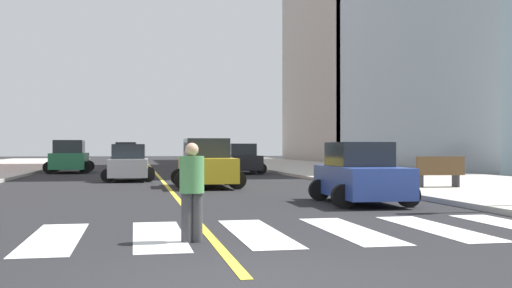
% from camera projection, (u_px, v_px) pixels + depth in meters
% --- Properties ---
extents(ground_plane, '(220.00, 220.00, 0.00)m').
position_uv_depth(ground_plane, '(247.00, 280.00, 7.45)').
color(ground_plane, black).
extents(sidewalk_kerb_east, '(10.00, 120.00, 0.15)m').
position_uv_depth(sidewalk_kerb_east, '(425.00, 180.00, 29.42)').
color(sidewalk_kerb_east, '#B2ADA3').
rests_on(sidewalk_kerb_east, ground).
extents(crosswalk_paint, '(13.50, 4.00, 0.01)m').
position_uv_depth(crosswalk_paint, '(208.00, 234.00, 11.37)').
color(crosswalk_paint, silver).
rests_on(crosswalk_paint, ground).
extents(lane_divider_paint, '(0.16, 80.00, 0.01)m').
position_uv_depth(lane_divider_paint, '(152.00, 169.00, 46.69)').
color(lane_divider_paint, yellow).
rests_on(lane_divider_paint, ground).
extents(parking_garage_concrete, '(18.00, 24.00, 24.60)m').
position_uv_depth(parking_garage_concrete, '(380.00, 57.00, 73.76)').
color(parking_garage_concrete, '#B2ADA3').
rests_on(parking_garage_concrete, ground).
extents(car_red_nearest, '(2.80, 4.42, 1.95)m').
position_uv_depth(car_red_nearest, '(206.00, 155.00, 58.52)').
color(car_red_nearest, red).
rests_on(car_red_nearest, ground).
extents(car_green_second, '(2.89, 4.61, 2.06)m').
position_uv_depth(car_green_second, '(70.00, 158.00, 39.32)').
color(car_green_second, '#236B42').
rests_on(car_green_second, ground).
extents(car_yellow_third, '(2.74, 4.38, 1.95)m').
position_uv_depth(car_yellow_third, '(207.00, 164.00, 24.89)').
color(car_yellow_third, gold).
rests_on(car_yellow_third, ground).
extents(car_white_fourth, '(3.03, 4.73, 2.08)m').
position_uv_depth(car_white_fourth, '(126.00, 154.00, 56.31)').
color(car_white_fourth, silver).
rests_on(car_white_fourth, ground).
extents(car_black_fifth, '(2.58, 4.12, 1.83)m').
position_uv_depth(car_black_fifth, '(242.00, 159.00, 38.22)').
color(car_black_fifth, black).
rests_on(car_black_fifth, ground).
extents(car_blue_sixth, '(2.52, 3.96, 1.74)m').
position_uv_depth(car_blue_sixth, '(361.00, 175.00, 17.64)').
color(car_blue_sixth, '#2D479E').
rests_on(car_blue_sixth, ground).
extents(car_silver_seventh, '(2.53, 3.98, 1.75)m').
position_uv_depth(car_silver_seventh, '(129.00, 164.00, 29.61)').
color(car_silver_seventh, '#B7B7BC').
rests_on(car_silver_seventh, ground).
extents(park_bench, '(1.85, 0.73, 1.12)m').
position_uv_depth(park_bench, '(439.00, 172.00, 22.61)').
color(park_bench, brown).
rests_on(park_bench, sidewalk_kerb_east).
extents(pedestrian_crossing, '(0.41, 0.41, 1.67)m').
position_uv_depth(pedestrian_crossing, '(192.00, 187.00, 10.44)').
color(pedestrian_crossing, '#38383D').
rests_on(pedestrian_crossing, ground).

